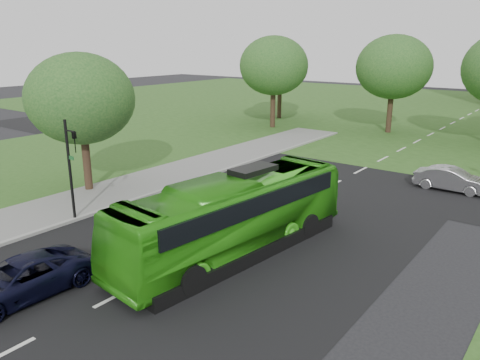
{
  "coord_description": "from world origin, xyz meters",
  "views": [
    {
      "loc": [
        11.65,
        -14.66,
        8.12
      ],
      "look_at": [
        -1.75,
        3.05,
        1.6
      ],
      "focal_mm": 35.0,
      "sensor_mm": 36.0,
      "label": 1
    }
  ],
  "objects": [
    {
      "name": "traffic_light",
      "position": [
        -7.05,
        -2.78,
        2.84
      ],
      "size": [
        0.77,
        0.19,
        4.83
      ],
      "rotation": [
        0.0,
        0.0,
        -0.01
      ],
      "color": "black",
      "rests_on": "ground"
    },
    {
      "name": "tree_park_f",
      "position": [
        -16.55,
        29.95,
        5.48
      ],
      "size": [
        6.04,
        6.04,
        8.06
      ],
      "color": "black",
      "rests_on": "ground"
    },
    {
      "name": "suv",
      "position": [
        -2.5,
        -8.0,
        0.65
      ],
      "size": [
        2.33,
        4.76,
        1.3
      ],
      "primitive_type": "imported",
      "rotation": [
        0.0,
        0.0,
        -0.04
      ],
      "color": "black",
      "rests_on": "ground"
    },
    {
      "name": "tree_park_b",
      "position": [
        -3.54,
        28.65,
        6.01
      ],
      "size": [
        6.8,
        6.8,
        8.92
      ],
      "color": "black",
      "rests_on": "ground"
    },
    {
      "name": "tree_side_near",
      "position": [
        -10.56,
        0.44,
        5.22
      ],
      "size": [
        5.79,
        5.79,
        7.7
      ],
      "color": "black",
      "rests_on": "ground"
    },
    {
      "name": "bus",
      "position": [
        1.0,
        -0.96,
        1.56
      ],
      "size": [
        3.84,
        11.4,
        3.12
      ],
      "primitive_type": "imported",
      "rotation": [
        0.0,
        0.0,
        -0.11
      ],
      "color": "#31A018",
      "rests_on": "ground"
    },
    {
      "name": "tree_park_a",
      "position": [
        -13.84,
        24.46,
        6.01
      ],
      "size": [
        6.66,
        6.66,
        8.85
      ],
      "color": "black",
      "rests_on": "ground"
    },
    {
      "name": "sedan",
      "position": [
        5.86,
        13.01,
        0.66
      ],
      "size": [
        4.03,
        1.44,
        1.32
      ],
      "primitive_type": "imported",
      "rotation": [
        0.0,
        0.0,
        1.58
      ],
      "color": "#A3A1A6",
      "rests_on": "ground"
    },
    {
      "name": "street_surfaces",
      "position": [
        -0.38,
        22.75,
        0.03
      ],
      "size": [
        120.0,
        120.0,
        0.15
      ],
      "color": "black",
      "rests_on": "ground"
    },
    {
      "name": "ground",
      "position": [
        0.0,
        0.0,
        0.0
      ],
      "size": [
        160.0,
        160.0,
        0.0
      ],
      "primitive_type": "plane",
      "color": "black",
      "rests_on": "ground"
    }
  ]
}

